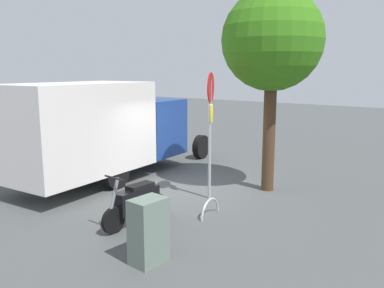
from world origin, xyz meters
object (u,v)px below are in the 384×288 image
object	(u,v)px
box_truck_near	(103,127)
motorcycle	(137,201)
street_tree	(272,42)
stop_sign	(210,116)
utility_cabinet	(148,231)
bike_rack_hoop	(210,216)

from	to	relation	value
box_truck_near	motorcycle	xyz separation A→B (m)	(2.04, 3.37, -1.12)
motorcycle	street_tree	distance (m)	5.53
stop_sign	street_tree	xyz separation A→B (m)	(-1.61, 0.88, 1.89)
utility_cabinet	bike_rack_hoop	bearing A→B (deg)	-170.49
utility_cabinet	street_tree	bearing A→B (deg)	-176.84
motorcycle	stop_sign	xyz separation A→B (m)	(-2.46, 0.27, 1.68)
box_truck_near	bike_rack_hoop	size ratio (longest dim) A/B	9.24
box_truck_near	utility_cabinet	bearing A→B (deg)	-128.19
box_truck_near	street_tree	xyz separation A→B (m)	(-2.03, 4.52, 2.45)
motorcycle	box_truck_near	bearing A→B (deg)	-118.47
motorcycle	utility_cabinet	bearing A→B (deg)	53.41
motorcycle	utility_cabinet	world-z (taller)	motorcycle
stop_sign	bike_rack_hoop	distance (m)	2.56
stop_sign	box_truck_near	bearing A→B (deg)	-83.49
stop_sign	utility_cabinet	bearing A→B (deg)	17.87
box_truck_near	utility_cabinet	size ratio (longest dim) A/B	6.69
stop_sign	bike_rack_hoop	bearing A→B (deg)	34.67
motorcycle	bike_rack_hoop	size ratio (longest dim) A/B	2.13
street_tree	stop_sign	bearing A→B (deg)	-28.73
motorcycle	stop_sign	distance (m)	2.99
street_tree	utility_cabinet	world-z (taller)	street_tree
box_truck_near	bike_rack_hoop	distance (m)	4.73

